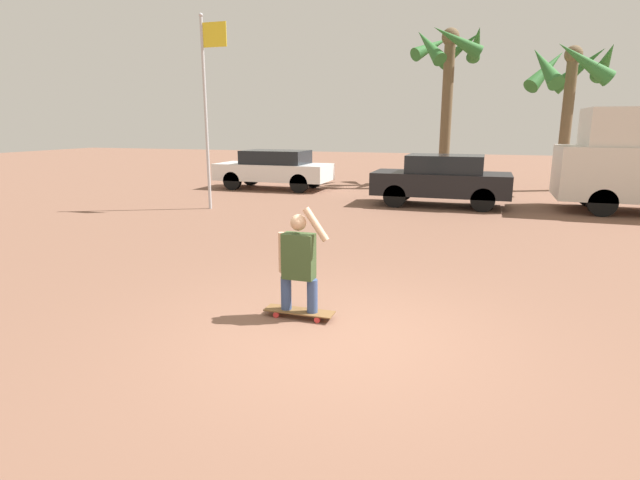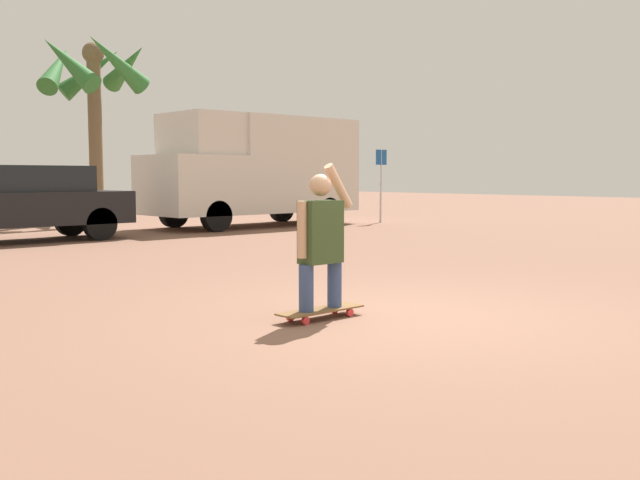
{
  "view_description": "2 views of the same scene",
  "coord_description": "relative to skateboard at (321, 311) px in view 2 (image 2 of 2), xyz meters",
  "views": [
    {
      "loc": [
        1.55,
        -5.37,
        2.49
      ],
      "look_at": [
        -0.63,
        1.24,
        0.88
      ],
      "focal_mm": 28.0,
      "sensor_mm": 36.0,
      "label": 1
    },
    {
      "loc": [
        -5.21,
        -4.52,
        1.37
      ],
      "look_at": [
        -0.54,
        0.58,
        0.74
      ],
      "focal_mm": 40.0,
      "sensor_mm": 36.0,
      "label": 2
    }
  ],
  "objects": [
    {
      "name": "person_skateboarder",
      "position": [
        -0.0,
        0.0,
        0.72
      ],
      "size": [
        0.69,
        0.22,
        1.39
      ],
      "color": "#384C7A",
      "rests_on": "skateboard"
    },
    {
      "name": "skateboard",
      "position": [
        0.0,
        0.0,
        0.0
      ],
      "size": [
        0.93,
        0.26,
        0.09
      ],
      "color": "brown",
      "rests_on": "ground_plane"
    },
    {
      "name": "parked_car_black",
      "position": [
        0.94,
        10.12,
        0.76
      ],
      "size": [
        4.16,
        1.73,
        1.58
      ],
      "color": "black",
      "rests_on": "ground_plane"
    },
    {
      "name": "palm_tree_near_van",
      "position": [
        4.96,
        15.43,
        4.22
      ],
      "size": [
        3.14,
        3.25,
        5.5
      ],
      "color": "brown",
      "rests_on": "ground_plane"
    },
    {
      "name": "camper_van",
      "position": [
        7.33,
        10.63,
        1.53
      ],
      "size": [
        5.98,
        2.28,
        2.96
      ],
      "color": "black",
      "rests_on": "ground_plane"
    },
    {
      "name": "street_sign",
      "position": [
        10.91,
        9.29,
        1.31
      ],
      "size": [
        0.44,
        0.06,
        2.13
      ],
      "color": "#B7B7BC",
      "rests_on": "ground_plane"
    },
    {
      "name": "ground_plane",
      "position": [
        0.66,
        -0.44,
        -0.08
      ],
      "size": [
        80.0,
        80.0,
        0.0
      ],
      "primitive_type": "plane",
      "color": "brown"
    }
  ]
}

